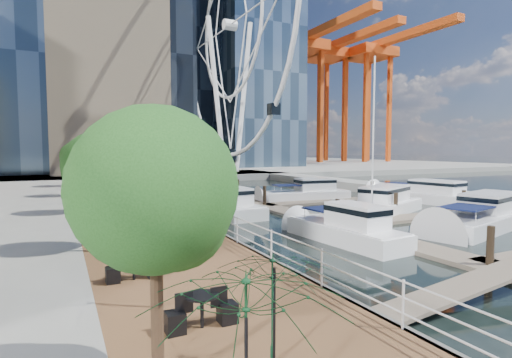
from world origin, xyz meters
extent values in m
plane|color=black|center=(0.00, 0.00, 0.00)|extent=(520.00, 520.00, 0.00)
cube|color=brown|center=(-9.00, 15.00, 0.50)|extent=(6.00, 60.00, 1.00)
cube|color=#595954|center=(-6.00, 15.00, 0.50)|extent=(0.25, 60.00, 1.00)
cube|color=gray|center=(0.00, 102.00, 0.50)|extent=(200.00, 114.00, 1.00)
cube|color=gray|center=(20.00, 20.00, 0.50)|extent=(4.00, 60.00, 1.00)
cube|color=gray|center=(14.00, 52.00, 0.50)|extent=(14.00, 12.00, 1.00)
cube|color=#6D6051|center=(3.00, 10.00, 0.10)|extent=(2.00, 32.00, 0.20)
cube|color=#6D6051|center=(9.00, 8.00, 0.10)|extent=(12.00, 2.00, 0.20)
cube|color=#6D6051|center=(9.00, 18.00, 0.10)|extent=(12.00, 2.00, 0.20)
cylinder|color=white|center=(11.50, 52.00, 14.00)|extent=(0.80, 0.80, 26.00)
cylinder|color=white|center=(16.50, 52.00, 14.00)|extent=(0.80, 0.80, 26.00)
torus|color=white|center=(14.00, 52.00, 26.00)|extent=(0.70, 44.70, 44.70)
cylinder|color=#3F2B1C|center=(-11.40, -6.00, 2.20)|extent=(0.20, 0.20, 2.40)
sphere|color=#265B1E|center=(-11.40, -6.00, 4.30)|extent=(2.60, 2.60, 2.60)
cylinder|color=#3F2B1C|center=(-11.40, 4.00, 2.20)|extent=(0.20, 0.20, 2.40)
sphere|color=#265B1E|center=(-11.40, 4.00, 4.30)|extent=(2.60, 2.60, 2.60)
cylinder|color=#3F2B1C|center=(-11.40, 14.00, 2.20)|extent=(0.20, 0.20, 2.40)
sphere|color=#265B1E|center=(-11.40, 14.00, 4.30)|extent=(2.60, 2.60, 2.60)
cylinder|color=#3F2B1C|center=(-11.40, 24.00, 2.20)|extent=(0.20, 0.20, 2.40)
sphere|color=#265B1E|center=(-11.40, 24.00, 4.30)|extent=(2.60, 2.60, 2.60)
cylinder|color=#3F2B1C|center=(-11.40, 34.00, 2.20)|extent=(0.20, 0.20, 2.40)
sphere|color=#265B1E|center=(-11.40, 34.00, 4.30)|extent=(2.60, 2.60, 2.60)
imported|color=#474F5F|center=(-7.31, 4.27, 1.76)|extent=(0.62, 0.66, 1.51)
imported|color=gray|center=(-6.94, 17.52, 1.79)|extent=(0.68, 0.83, 1.58)
imported|color=#2F353A|center=(-9.74, 27.12, 1.95)|extent=(1.13, 0.50, 1.89)
imported|color=#0E351E|center=(-9.31, -6.03, 2.02)|extent=(2.66, 2.69, 2.05)
imported|color=#103C13|center=(-10.57, -2.50, 2.09)|extent=(2.89, 2.93, 2.19)
camera|label=1|loc=(-12.70, -12.15, 4.91)|focal=28.00mm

